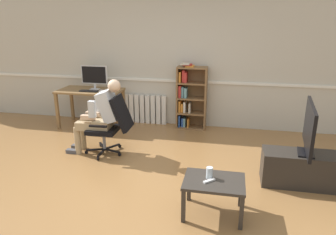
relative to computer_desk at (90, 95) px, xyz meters
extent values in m
plane|color=olive|center=(1.72, -2.15, -0.65)|extent=(18.00, 18.00, 0.00)
cube|color=beige|center=(1.72, 0.50, 0.70)|extent=(12.00, 0.10, 2.70)
cube|color=white|center=(1.72, 0.44, 0.27)|extent=(12.00, 0.03, 0.05)
cube|color=olive|center=(-0.59, -0.30, -0.29)|extent=(0.06, 0.06, 0.72)
cube|color=olive|center=(0.59, -0.30, -0.29)|extent=(0.06, 0.06, 0.72)
cube|color=olive|center=(0.59, 0.30, -0.29)|extent=(0.06, 0.06, 0.72)
cube|color=olive|center=(-0.59, 0.30, -0.29)|extent=(0.06, 0.06, 0.72)
cube|color=olive|center=(0.00, 0.00, 0.09)|extent=(1.26, 0.68, 0.04)
cube|color=silver|center=(0.08, 0.06, 0.11)|extent=(0.18, 0.14, 0.01)
cube|color=silver|center=(0.08, 0.08, 0.17)|extent=(0.04, 0.02, 0.10)
cube|color=silver|center=(0.08, 0.08, 0.40)|extent=(0.54, 0.02, 0.37)
cube|color=black|center=(0.08, 0.07, 0.40)|extent=(0.50, 0.00, 0.33)
cube|color=black|center=(0.04, -0.14, 0.11)|extent=(0.37, 0.12, 0.02)
cube|color=white|center=(0.29, -0.12, 0.12)|extent=(0.06, 0.10, 0.03)
cube|color=brown|center=(1.75, 0.27, -0.03)|extent=(0.03, 0.28, 1.24)
cube|color=brown|center=(2.30, 0.27, -0.03)|extent=(0.03, 0.28, 1.24)
cube|color=brown|center=(2.02, 0.41, -0.03)|extent=(0.56, 0.02, 1.24)
cube|color=brown|center=(2.02, 0.27, -0.64)|extent=(0.52, 0.28, 0.03)
cube|color=brown|center=(2.02, 0.27, -0.34)|extent=(0.52, 0.28, 0.03)
cube|color=brown|center=(2.02, 0.27, -0.03)|extent=(0.52, 0.28, 0.03)
cube|color=brown|center=(2.02, 0.27, 0.27)|extent=(0.52, 0.28, 0.03)
cube|color=brown|center=(2.02, 0.27, 0.57)|extent=(0.52, 0.28, 0.03)
cube|color=#2D519E|center=(1.80, 0.25, -0.51)|extent=(0.03, 0.19, 0.24)
cube|color=orange|center=(1.80, 0.26, -0.21)|extent=(0.04, 0.19, 0.23)
cube|color=red|center=(1.80, 0.27, 0.10)|extent=(0.05, 0.19, 0.24)
cube|color=orange|center=(1.80, 0.26, 0.39)|extent=(0.04, 0.19, 0.20)
cube|color=#2D519E|center=(1.85, 0.28, -0.54)|extent=(0.04, 0.19, 0.17)
cube|color=orange|center=(1.84, 0.28, -0.23)|extent=(0.04, 0.19, 0.18)
cube|color=#6699A3|center=(1.85, 0.28, 0.09)|extent=(0.04, 0.19, 0.21)
cube|color=red|center=(1.86, 0.29, 0.40)|extent=(0.05, 0.19, 0.24)
cube|color=#6699A3|center=(1.89, 0.28, -0.53)|extent=(0.04, 0.19, 0.18)
cube|color=white|center=(1.89, 0.28, -0.21)|extent=(0.04, 0.19, 0.22)
cube|color=#6699A3|center=(1.91, 0.26, 0.08)|extent=(0.05, 0.19, 0.20)
cube|color=red|center=(1.90, 0.26, 0.38)|extent=(0.05, 0.19, 0.20)
cube|color=orange|center=(1.97, 0.25, -0.54)|extent=(0.02, 0.19, 0.17)
cube|color=beige|center=(1.99, 0.27, -0.22)|extent=(0.04, 0.19, 0.20)
cube|color=orange|center=(1.98, 0.27, 0.60)|extent=(0.16, 0.22, 0.02)
cube|color=red|center=(1.93, 0.28, 0.62)|extent=(0.16, 0.22, 0.02)
cube|color=beige|center=(1.89, 0.24, 0.65)|extent=(0.16, 0.22, 0.02)
cube|color=white|center=(0.62, 0.39, -0.35)|extent=(0.09, 0.08, 0.61)
cube|color=white|center=(0.74, 0.39, -0.35)|extent=(0.09, 0.08, 0.61)
cube|color=white|center=(0.85, 0.39, -0.35)|extent=(0.09, 0.08, 0.61)
cube|color=white|center=(0.97, 0.39, -0.35)|extent=(0.09, 0.08, 0.61)
cube|color=white|center=(1.09, 0.39, -0.35)|extent=(0.09, 0.08, 0.61)
cube|color=white|center=(1.20, 0.39, -0.35)|extent=(0.09, 0.08, 0.61)
cube|color=white|center=(1.32, 0.39, -0.35)|extent=(0.09, 0.08, 0.61)
cube|color=white|center=(1.44, 0.39, -0.35)|extent=(0.09, 0.08, 0.61)
cube|color=black|center=(0.79, -1.40, -0.59)|extent=(0.05, 0.30, 0.02)
cylinder|color=black|center=(0.80, -1.55, -0.62)|extent=(0.02, 0.06, 0.06)
cube|color=black|center=(0.93, -1.29, -0.59)|extent=(0.30, 0.12, 0.02)
cylinder|color=black|center=(1.08, -1.33, -0.62)|extent=(0.06, 0.04, 0.06)
cube|color=black|center=(0.87, -1.12, -0.59)|extent=(0.20, 0.27, 0.02)
cylinder|color=black|center=(0.96, -1.00, -0.62)|extent=(0.05, 0.06, 0.06)
cube|color=black|center=(0.70, -1.13, -0.59)|extent=(0.21, 0.26, 0.02)
cylinder|color=black|center=(0.61, -1.01, -0.62)|extent=(0.05, 0.06, 0.06)
cube|color=black|center=(0.65, -1.30, -0.59)|extent=(0.29, 0.14, 0.02)
cylinder|color=black|center=(0.51, -1.35, -0.62)|extent=(0.06, 0.04, 0.06)
cylinder|color=gray|center=(0.79, -1.25, -0.43)|extent=(0.05, 0.05, 0.30)
cube|color=black|center=(0.79, -1.25, -0.24)|extent=(0.47, 0.47, 0.07)
cube|color=black|center=(1.12, -1.24, 0.06)|extent=(0.27, 0.44, 0.54)
cube|color=black|center=(0.80, -0.99, -0.10)|extent=(0.28, 0.05, 0.03)
cube|color=black|center=(0.82, -1.51, -0.10)|extent=(0.28, 0.05, 0.03)
cube|color=tan|center=(0.79, -1.25, -0.14)|extent=(0.27, 0.35, 0.14)
cube|color=silver|center=(0.90, -1.25, 0.16)|extent=(0.35, 0.35, 0.52)
sphere|color=beige|center=(1.01, -1.24, 0.48)|extent=(0.20, 0.20, 0.20)
cube|color=black|center=(0.51, -1.26, -0.04)|extent=(0.15, 0.04, 0.02)
cube|color=tan|center=(0.58, -1.16, -0.17)|extent=(0.42, 0.14, 0.13)
cylinder|color=tan|center=(0.37, -1.16, -0.42)|extent=(0.10, 0.10, 0.46)
cube|color=#4C4C51|center=(0.27, -1.16, -0.62)|extent=(0.22, 0.10, 0.06)
cube|color=tan|center=(0.58, -1.36, -0.17)|extent=(0.42, 0.14, 0.13)
cylinder|color=tan|center=(0.38, -1.36, -0.42)|extent=(0.10, 0.10, 0.46)
cube|color=#4C4C51|center=(0.28, -1.36, -0.62)|extent=(0.22, 0.10, 0.06)
cube|color=silver|center=(0.69, -1.09, 0.14)|extent=(0.10, 0.08, 0.26)
cube|color=beige|center=(0.59, -1.16, -0.02)|extent=(0.24, 0.08, 0.07)
cube|color=silver|center=(0.70, -1.41, 0.14)|extent=(0.10, 0.08, 0.26)
cube|color=beige|center=(0.59, -1.35, -0.02)|extent=(0.24, 0.08, 0.07)
cube|color=#2D2823|center=(3.78, -1.69, -0.42)|extent=(1.06, 0.41, 0.46)
cube|color=black|center=(3.78, -1.69, -0.19)|extent=(0.24, 0.34, 0.02)
cylinder|color=black|center=(3.78, -1.69, -0.15)|extent=(0.04, 0.04, 0.05)
cube|color=black|center=(3.78, -1.69, 0.17)|extent=(0.16, 0.98, 0.59)
cube|color=white|center=(3.81, -1.70, 0.17)|extent=(0.12, 0.92, 0.54)
cube|color=#332D28|center=(2.35, -2.81, -0.46)|extent=(0.04, 0.04, 0.39)
cube|color=#332D28|center=(2.97, -2.81, -0.46)|extent=(0.04, 0.04, 0.39)
cube|color=#332D28|center=(2.97, -2.37, -0.46)|extent=(0.04, 0.04, 0.39)
cube|color=#332D28|center=(2.35, -2.37, -0.46)|extent=(0.04, 0.04, 0.39)
cube|color=#332D28|center=(2.66, -2.59, -0.24)|extent=(0.67, 0.50, 0.03)
cylinder|color=silver|center=(2.60, -2.55, -0.16)|extent=(0.08, 0.08, 0.13)
cube|color=white|center=(2.61, -2.63, -0.22)|extent=(0.13, 0.13, 0.02)
camera|label=1|loc=(2.79, -5.74, 1.50)|focal=33.66mm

